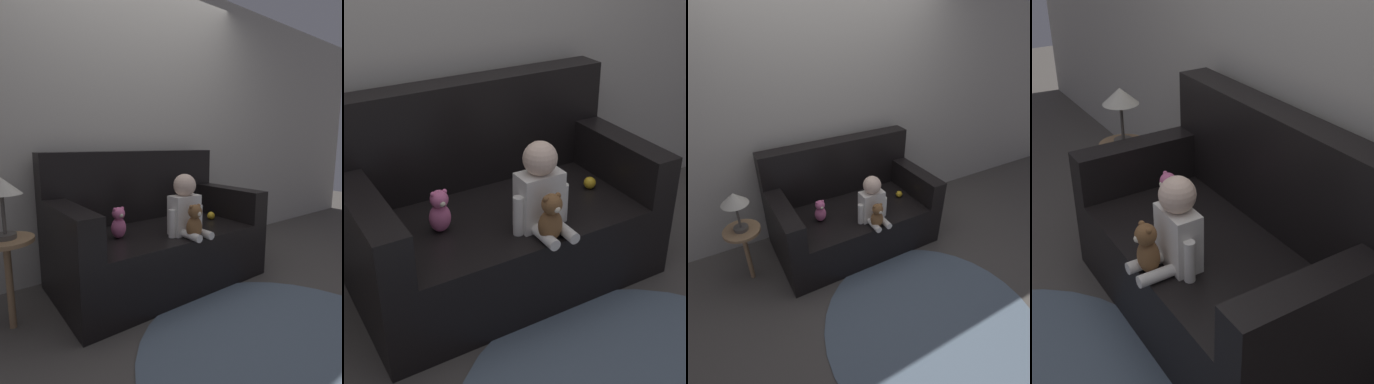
# 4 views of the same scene
# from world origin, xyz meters

# --- Properties ---
(ground_plane) EXTENTS (12.00, 12.00, 0.00)m
(ground_plane) POSITION_xyz_m (0.00, 0.00, 0.00)
(ground_plane) COLOR #4C4742
(wall_back) EXTENTS (8.00, 0.05, 2.60)m
(wall_back) POSITION_xyz_m (0.00, 0.52, 1.30)
(wall_back) COLOR #ADA89E
(wall_back) RESTS_ON ground_plane
(couch) EXTENTS (1.60, 0.88, 1.04)m
(couch) POSITION_xyz_m (0.00, 0.07, 0.36)
(couch) COLOR black
(couch) RESTS_ON ground_plane
(person_baby) EXTENTS (0.31, 0.31, 0.44)m
(person_baby) POSITION_xyz_m (0.06, -0.26, 0.64)
(person_baby) COLOR white
(person_baby) RESTS_ON couch
(teddy_bear_brown) EXTENTS (0.12, 0.11, 0.25)m
(teddy_bear_brown) POSITION_xyz_m (0.04, -0.39, 0.57)
(teddy_bear_brown) COLOR brown
(teddy_bear_brown) RESTS_ON couch
(plush_toy_side) EXTENTS (0.11, 0.10, 0.22)m
(plush_toy_side) POSITION_xyz_m (-0.38, -0.06, 0.55)
(plush_toy_side) COLOR #DB6699
(plush_toy_side) RESTS_ON couch
(toy_ball) EXTENTS (0.07, 0.07, 0.07)m
(toy_ball) POSITION_xyz_m (0.52, -0.07, 0.48)
(toy_ball) COLOR gold
(toy_ball) RESTS_ON couch
(floor_rug) EXTENTS (1.71, 1.71, 0.01)m
(floor_rug) POSITION_xyz_m (0.07, -1.20, 0.01)
(floor_rug) COLOR slate
(floor_rug) RESTS_ON ground_plane
(side_table) EXTENTS (0.31, 0.31, 0.92)m
(side_table) POSITION_xyz_m (-1.07, 0.00, 0.70)
(side_table) COLOR #93704C
(side_table) RESTS_ON ground_plane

